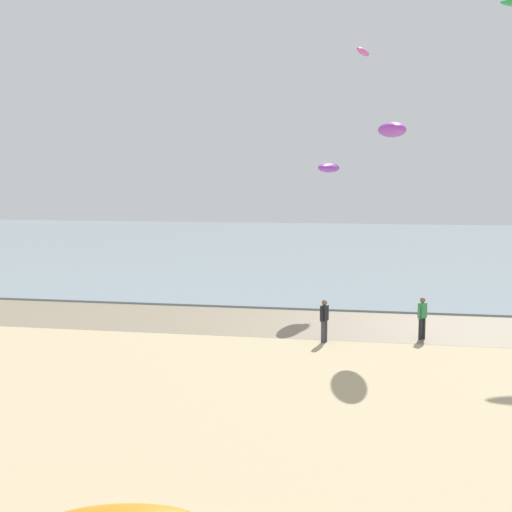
# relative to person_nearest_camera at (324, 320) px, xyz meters

# --- Properties ---
(wet_sand_strip) EXTENTS (120.00, 6.23, 0.01)m
(wet_sand_strip) POSITION_rel_person_nearest_camera_xyz_m (-0.88, 3.45, -0.91)
(wet_sand_strip) COLOR #84755B
(wet_sand_strip) RESTS_ON ground
(sea) EXTENTS (160.00, 70.00, 0.10)m
(sea) POSITION_rel_person_nearest_camera_xyz_m (-0.88, 41.57, -0.87)
(sea) COLOR #7F939E
(sea) RESTS_ON ground
(person_nearest_camera) EXTENTS (0.33, 0.54, 1.71)m
(person_nearest_camera) POSITION_rel_person_nearest_camera_xyz_m (0.00, 0.00, 0.00)
(person_nearest_camera) COLOR #383842
(person_nearest_camera) RESTS_ON ground
(person_right_flank) EXTENTS (0.39, 0.48, 1.71)m
(person_right_flank) POSITION_rel_person_nearest_camera_xyz_m (3.85, 1.30, 0.00)
(person_right_flank) COLOR #232328
(person_right_flank) RESTS_ON ground
(kite_aloft_2) EXTENTS (1.31, 3.05, 0.49)m
(kite_aloft_2) POSITION_rel_person_nearest_camera_xyz_m (-0.57, 8.53, 6.15)
(kite_aloft_2) COLOR purple
(kite_aloft_6) EXTENTS (1.09, 2.23, 0.58)m
(kite_aloft_6) POSITION_rel_person_nearest_camera_xyz_m (0.82, 15.88, 13.26)
(kite_aloft_6) COLOR #E54C99
(kite_aloft_7) EXTENTS (1.50, 3.56, 0.66)m
(kite_aloft_7) POSITION_rel_person_nearest_camera_xyz_m (2.50, 2.51, 7.57)
(kite_aloft_7) COLOR purple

